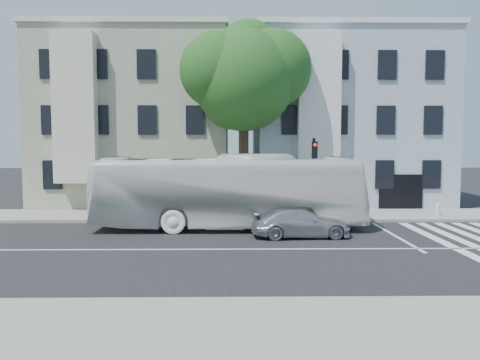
{
  "coord_description": "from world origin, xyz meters",
  "views": [
    {
      "loc": [
        -0.59,
        -17.58,
        4.03
      ],
      "look_at": [
        -0.28,
        3.27,
        2.4
      ],
      "focal_mm": 35.0,
      "sensor_mm": 36.0,
      "label": 1
    }
  ],
  "objects_px": {
    "traffic_signal": "(314,168)",
    "sedan": "(301,223)",
    "fire_hydrant": "(438,209)",
    "bus": "(228,192)"
  },
  "relations": [
    {
      "from": "fire_hydrant",
      "to": "sedan",
      "type": "bearing_deg",
      "value": -149.14
    },
    {
      "from": "traffic_signal",
      "to": "fire_hydrant",
      "type": "distance_m",
      "value": 7.24
    },
    {
      "from": "bus",
      "to": "sedan",
      "type": "xyz_separation_m",
      "value": [
        3.14,
        -2.07,
        -1.15
      ]
    },
    {
      "from": "bus",
      "to": "traffic_signal",
      "type": "distance_m",
      "value": 4.97
    },
    {
      "from": "bus",
      "to": "fire_hydrant",
      "type": "distance_m",
      "value": 11.64
    },
    {
      "from": "sedan",
      "to": "fire_hydrant",
      "type": "relative_size",
      "value": 6.29
    },
    {
      "from": "bus",
      "to": "traffic_signal",
      "type": "xyz_separation_m",
      "value": [
        4.4,
        2.07,
        1.02
      ]
    },
    {
      "from": "bus",
      "to": "fire_hydrant",
      "type": "relative_size",
      "value": 18.74
    },
    {
      "from": "traffic_signal",
      "to": "sedan",
      "type": "bearing_deg",
      "value": -103.75
    },
    {
      "from": "bus",
      "to": "traffic_signal",
      "type": "relative_size",
      "value": 2.94
    }
  ]
}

